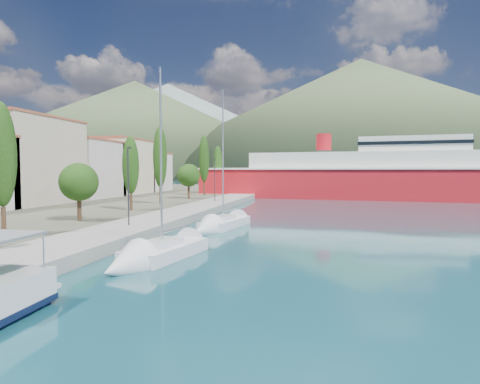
# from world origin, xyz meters

# --- Properties ---
(ground) EXTENTS (1400.00, 1400.00, 0.00)m
(ground) POSITION_xyz_m (0.00, 120.00, 0.00)
(ground) COLOR #154953
(quay) EXTENTS (5.00, 88.00, 0.80)m
(quay) POSITION_xyz_m (-9.00, 26.00, 0.40)
(quay) COLOR gray
(quay) RESTS_ON ground
(hills_far) EXTENTS (1480.00, 900.00, 180.00)m
(hills_far) POSITION_xyz_m (138.59, 618.73, 77.39)
(hills_far) COLOR gray
(hills_far) RESTS_ON ground
(hills_near) EXTENTS (1010.00, 520.00, 115.00)m
(hills_near) POSITION_xyz_m (98.04, 372.50, 49.18)
(hills_near) COLOR #485B38
(hills_near) RESTS_ON ground
(town_buildings) EXTENTS (9.20, 69.20, 11.30)m
(town_buildings) POSITION_xyz_m (-32.00, 36.91, 5.57)
(town_buildings) COLOR beige
(town_buildings) RESTS_ON land_strip
(tree_row) EXTENTS (3.56, 61.95, 10.55)m
(tree_row) POSITION_xyz_m (-14.76, 32.11, 5.67)
(tree_row) COLOR #47301E
(tree_row) RESTS_ON land_strip
(lamp_posts) EXTENTS (0.15, 47.53, 6.06)m
(lamp_posts) POSITION_xyz_m (-9.00, 15.71, 4.08)
(lamp_posts) COLOR #2D2D33
(lamp_posts) RESTS_ON quay
(sailboat_near) EXTENTS (3.87, 8.48, 11.74)m
(sailboat_near) POSITION_xyz_m (-3.45, 5.78, 0.32)
(sailboat_near) COLOR silver
(sailboat_near) RESTS_ON ground
(sailboat_mid) EXTENTS (3.86, 9.29, 12.98)m
(sailboat_mid) POSITION_xyz_m (-3.13, 18.47, 0.31)
(sailboat_mid) COLOR silver
(sailboat_mid) RESTS_ON ground
(ferry) EXTENTS (64.39, 20.21, 12.57)m
(ferry) POSITION_xyz_m (14.63, 62.27, 3.83)
(ferry) COLOR red
(ferry) RESTS_ON ground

